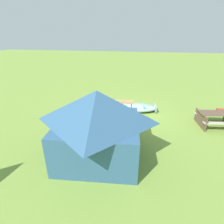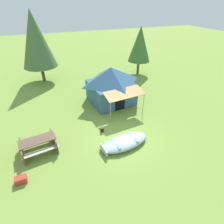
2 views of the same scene
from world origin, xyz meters
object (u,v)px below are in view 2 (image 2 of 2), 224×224
picnic_table (38,144)px  pine_tree_back_right (36,40)px  beached_rowboat (124,142)px  fuel_can (102,130)px  pine_tree_back_left (140,44)px  canvas_cabin_tent (111,85)px  cooler_box (21,180)px

picnic_table → pine_tree_back_right: 10.46m
beached_rowboat → fuel_can: beached_rowboat is taller
pine_tree_back_left → pine_tree_back_right: (-9.52, 1.54, 0.82)m
canvas_cabin_tent → picnic_table: (-5.49, -3.65, -0.95)m
beached_rowboat → canvas_cabin_tent: 5.18m
cooler_box → pine_tree_back_left: (11.25, 10.05, 2.89)m
cooler_box → pine_tree_back_left: size_ratio=0.10×
fuel_can → pine_tree_back_left: 10.90m
fuel_can → cooler_box: bearing=-155.5°
picnic_table → pine_tree_back_right: bearing=84.9°
beached_rowboat → pine_tree_back_right: size_ratio=0.47×
pine_tree_back_right → pine_tree_back_left: bearing=-9.2°
beached_rowboat → picnic_table: picnic_table is taller
fuel_can → pine_tree_back_left: size_ratio=0.06×
beached_rowboat → cooler_box: beached_rowboat is taller
beached_rowboat → pine_tree_back_left: bearing=57.9°
beached_rowboat → pine_tree_back_left: size_ratio=0.62×
picnic_table → pine_tree_back_left: pine_tree_back_left is taller
pine_tree_back_left → pine_tree_back_right: size_ratio=0.76×
canvas_cabin_tent → picnic_table: canvas_cabin_tent is taller
cooler_box → pine_tree_back_left: 15.36m
beached_rowboat → picnic_table: size_ratio=1.46×
cooler_box → fuel_can: cooler_box is taller
canvas_cabin_tent → fuel_can: 4.05m
picnic_table → pine_tree_back_left: size_ratio=0.42×
canvas_cabin_tent → picnic_table: size_ratio=2.21×
beached_rowboat → canvas_cabin_tent: bearing=77.2°
cooler_box → pine_tree_back_right: 12.29m
beached_rowboat → fuel_can: bearing=116.2°
pine_tree_back_right → beached_rowboat: bearing=-72.5°
beached_rowboat → fuel_can: 1.74m
fuel_can → beached_rowboat: bearing=-63.8°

